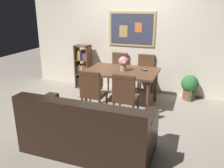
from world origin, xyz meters
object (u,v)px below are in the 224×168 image
object	(u,v)px
dining_chair_far_right	(145,71)
dining_chair_near_right	(125,95)
bookshelf	(83,68)
flower_vase	(123,63)
dining_table	(122,75)
dining_chair_near_left	(92,91)
potted_ivy	(190,86)
tv_remote	(144,70)
leather_couch	(87,131)
dining_chair_far_left	(119,69)

from	to	relation	value
dining_chair_far_right	dining_chair_near_right	bearing A→B (deg)	-89.50
dining_chair_near_right	bookshelf	world-z (taller)	bookshelf
flower_vase	dining_table	bearing A→B (deg)	142.80
dining_chair_far_right	dining_chair_near_left	distance (m)	1.70
potted_ivy	bookshelf	bearing A→B (deg)	-178.79
flower_vase	tv_remote	size ratio (longest dim) A/B	1.99
dining_chair_far_right	leather_couch	bearing A→B (deg)	-95.30
dining_chair_far_right	flower_vase	distance (m)	0.94
dining_table	leather_couch	size ratio (longest dim) A/B	0.79
dining_table	dining_chair_near_right	bearing A→B (deg)	-68.44
flower_vase	dining_chair_near_left	bearing A→B (deg)	-112.86
dining_chair_far_left	flower_vase	bearing A→B (deg)	-65.43
dining_chair_far_right	dining_chair_far_left	bearing A→B (deg)	-178.71
dining_chair_far_right	leather_couch	xyz separation A→B (m)	(-0.24, -2.56, -0.22)
dining_chair_near_right	leather_couch	xyz separation A→B (m)	(-0.25, -0.95, -0.22)
dining_chair_near_left	potted_ivy	size ratio (longest dim) A/B	1.49
dining_chair_far_right	flower_vase	size ratio (longest dim) A/B	3.17
bookshelf	dining_table	bearing A→B (deg)	-29.76
dining_chair_near_right	leather_couch	distance (m)	1.01
dining_chair_far_left	leather_couch	bearing A→B (deg)	-81.13
potted_ivy	tv_remote	xyz separation A→B (m)	(-0.89, -0.62, 0.44)
leather_couch	tv_remote	bearing A→B (deg)	79.48
leather_couch	bookshelf	distance (m)	2.80
dining_chair_near_right	dining_chair_far_right	size ratio (longest dim) A/B	1.00
dining_chair_near_right	dining_chair_far_left	world-z (taller)	same
dining_table	bookshelf	size ratio (longest dim) A/B	1.33
dining_table	tv_remote	size ratio (longest dim) A/B	9.86
dining_table	dining_chair_far_right	distance (m)	0.85
dining_table	potted_ivy	xyz separation A→B (m)	(1.31, 0.75, -0.34)
dining_chair_near_right	dining_chair_far_left	distance (m)	1.72
leather_couch	flower_vase	world-z (taller)	flower_vase
bookshelf	flower_vase	size ratio (longest dim) A/B	3.72
leather_couch	potted_ivy	world-z (taller)	leather_couch
bookshelf	dining_chair_far_left	bearing A→B (deg)	4.55
dining_chair_near_left	bookshelf	size ratio (longest dim) A/B	0.85
dining_chair_near_left	dining_chair_far_left	bearing A→B (deg)	91.50
dining_table	tv_remote	xyz separation A→B (m)	(0.43, 0.14, 0.10)
leather_couch	tv_remote	size ratio (longest dim) A/B	12.46
dining_chair_near_right	dining_chair_near_left	bearing A→B (deg)	179.11
dining_chair_near_right	dining_chair_far_right	xyz separation A→B (m)	(-0.01, 1.60, 0.00)
dining_chair_far_left	dining_chair_far_right	bearing A→B (deg)	1.29
leather_couch	flower_vase	size ratio (longest dim) A/B	6.27
dining_chair_near_left	leather_couch	bearing A→B (deg)	-69.72
dining_chair_far_right	potted_ivy	size ratio (longest dim) A/B	1.49
dining_chair_near_left	dining_chair_far_right	bearing A→B (deg)	69.59
tv_remote	potted_ivy	bearing A→B (deg)	34.77
dining_table	dining_chair_near_left	world-z (taller)	dining_chair_near_left
dining_chair_far_right	leather_couch	distance (m)	2.58
dining_chair_near_right	bookshelf	bearing A→B (deg)	135.58
dining_chair_near_left	potted_ivy	bearing A→B (deg)	44.37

